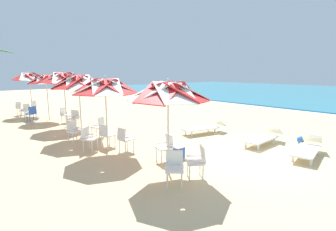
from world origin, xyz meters
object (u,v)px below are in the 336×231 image
object	(u,v)px
plastic_chair_12	(25,110)
beach_ball	(301,140)
plastic_chair_1	(166,146)
plastic_chair_11	(20,108)
plastic_chair_5	(88,137)
plastic_chair_6	(99,126)
beach_umbrella_2	(79,82)
beach_umbrella_3	(64,78)
plastic_chair_2	(175,166)
plastic_chair_13	(32,106)
plastic_chair_8	(65,114)
beach_umbrella_4	(46,80)
plastic_chair_3	(125,138)
sun_lounger_2	(204,127)
sun_lounger_1	(263,137)
cooler_box	(177,151)
plastic_chair_7	(74,130)
beach_umbrella_1	(105,87)
beach_umbrella_0	(168,92)
sun_lounger_0	(307,148)
plastic_chair_9	(74,117)
plastic_chair_4	(107,134)
plastic_chair_10	(32,113)
beach_umbrella_5	(29,77)
plastic_chair_0	(198,160)

from	to	relation	value
plastic_chair_12	beach_ball	distance (m)	15.11
plastic_chair_1	beach_ball	xyz separation A→B (m)	(2.00, 5.32, -0.35)
plastic_chair_12	plastic_chair_11	bearing A→B (deg)	-178.36
plastic_chair_5	plastic_chair_6	xyz separation A→B (m)	(-1.56, 1.16, 0.00)
beach_umbrella_2	beach_umbrella_3	size ratio (longest dim) A/B	0.96
plastic_chair_2	plastic_chair_13	world-z (taller)	same
beach_umbrella_2	plastic_chair_11	bearing A→B (deg)	-174.05
plastic_chair_6	plastic_chair_8	distance (m)	4.10
plastic_chair_2	beach_umbrella_4	bearing A→B (deg)	178.49
plastic_chair_3	sun_lounger_2	distance (m)	4.17
sun_lounger_1	beach_ball	distance (m)	1.55
plastic_chair_12	plastic_chair_13	size ratio (longest dim) A/B	1.00
plastic_chair_6	beach_umbrella_4	size ratio (longest dim) A/B	0.32
beach_umbrella_2	plastic_chair_5	bearing A→B (deg)	-16.20
plastic_chair_1	cooler_box	bearing A→B (deg)	94.60
plastic_chair_7	beach_ball	size ratio (longest dim) A/B	3.03
cooler_box	plastic_chair_5	bearing A→B (deg)	-143.81
beach_umbrella_1	plastic_chair_3	xyz separation A→B (m)	(0.52, 0.39, -1.78)
beach_umbrella_0	sun_lounger_0	xyz separation A→B (m)	(2.05, 4.37, -1.97)
plastic_chair_2	plastic_chair_3	size ratio (longest dim) A/B	1.00
beach_umbrella_4	cooler_box	bearing A→B (deg)	6.77
plastic_chair_2	cooler_box	xyz separation A→B (m)	(-1.48, 1.46, -0.30)
plastic_chair_5	beach_umbrella_4	size ratio (longest dim) A/B	0.32
plastic_chair_6	beach_umbrella_3	xyz separation A→B (m)	(-3.10, -0.29, 1.97)
beach_umbrella_3	plastic_chair_9	xyz separation A→B (m)	(0.43, 0.24, -1.97)
plastic_chair_4	plastic_chair_8	bearing A→B (deg)	175.71
beach_umbrella_3	plastic_chair_10	distance (m)	3.47
sun_lounger_2	plastic_chair_10	bearing A→B (deg)	-148.09
plastic_chair_2	plastic_chair_13	distance (m)	14.44
beach_umbrella_5	plastic_chair_13	bearing A→B (deg)	165.52
beach_umbrella_0	plastic_chair_4	xyz separation A→B (m)	(-3.36, -0.13, -1.76)
plastic_chair_2	cooler_box	bearing A→B (deg)	135.49
plastic_chair_6	sun_lounger_2	bearing A→B (deg)	56.43
plastic_chair_0	plastic_chair_13	size ratio (longest dim) A/B	1.00
plastic_chair_9	sun_lounger_0	xyz separation A→B (m)	(9.63, 4.12, -0.22)
plastic_chair_11	plastic_chair_7	bearing A→B (deg)	1.49
beach_umbrella_1	sun_lounger_2	xyz separation A→B (m)	(0.60, 4.55, -2.00)
plastic_chair_9	beach_umbrella_4	world-z (taller)	beach_umbrella_4
beach_umbrella_4	plastic_chair_11	bearing A→B (deg)	-162.47
beach_umbrella_1	plastic_chair_13	world-z (taller)	beach_umbrella_1
sun_lounger_0	sun_lounger_2	world-z (taller)	same
sun_lounger_0	plastic_chair_10	bearing A→B (deg)	-157.13
plastic_chair_13	sun_lounger_1	distance (m)	14.90
plastic_chair_3	plastic_chair_5	world-z (taller)	same
beach_umbrella_5	sun_lounger_0	world-z (taller)	beach_umbrella_5
plastic_chair_8	cooler_box	size ratio (longest dim) A/B	1.73
plastic_chair_7	plastic_chair_12	distance (m)	7.35
plastic_chair_7	sun_lounger_0	xyz separation A→B (m)	(6.89, 5.19, -0.22)
plastic_chair_13	beach_umbrella_2	bearing A→B (deg)	0.27
plastic_chair_1	beach_umbrella_3	size ratio (longest dim) A/B	0.30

